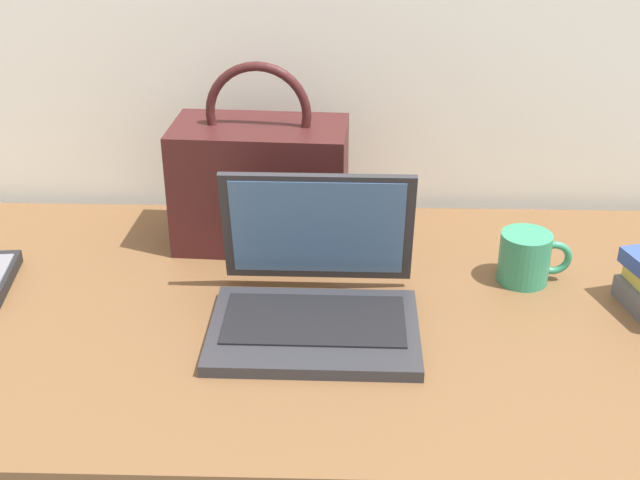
{
  "coord_description": "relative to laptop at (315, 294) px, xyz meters",
  "views": [
    {
      "loc": [
        0.03,
        -1.13,
        0.72
      ],
      "look_at": [
        -0.01,
        0.0,
        0.15
      ],
      "focal_mm": 47.14,
      "sensor_mm": 36.0,
      "label": 1
    }
  ],
  "objects": [
    {
      "name": "laptop",
      "position": [
        0.0,
        0.0,
        0.0
      ],
      "size": [
        0.31,
        0.27,
        0.21
      ],
      "color": "#2D2D33",
      "rests_on": "desk"
    },
    {
      "name": "desk",
      "position": [
        0.01,
        0.03,
        -0.06
      ],
      "size": [
        1.6,
        0.76,
        0.03
      ],
      "color": "brown",
      "rests_on": "ground"
    },
    {
      "name": "handbag",
      "position": [
        -0.11,
        0.26,
        0.07
      ],
      "size": [
        0.31,
        0.18,
        0.33
      ],
      "color": "#3F1919",
      "rests_on": "desk"
    },
    {
      "name": "coffee_mug",
      "position": [
        0.34,
        0.13,
        -0.0
      ],
      "size": [
        0.12,
        0.08,
        0.09
      ],
      "color": "#338C66",
      "rests_on": "desk"
    }
  ]
}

